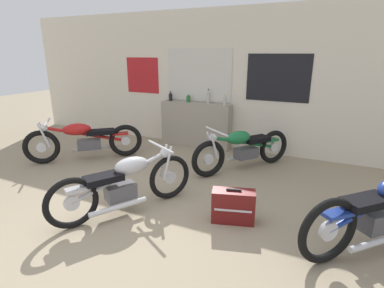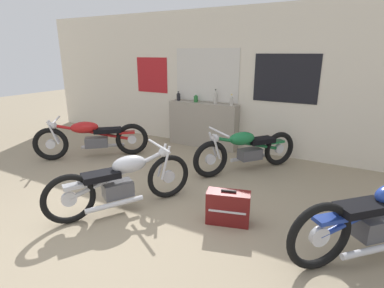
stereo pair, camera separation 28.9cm
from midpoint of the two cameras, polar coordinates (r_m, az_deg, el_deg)
ground_plane at (r=3.65m, az=-17.89°, el=-16.30°), size 24.00×24.00×0.00m
wall_back at (r=6.25m, az=4.39°, el=11.90°), size 10.00×0.07×2.80m
sill_counter at (r=6.43m, az=-0.57°, el=3.69°), size 1.53×0.28×0.95m
bottle_leftmost at (r=6.62m, az=-5.38°, el=8.97°), size 0.08×0.08×0.20m
bottle_left_center at (r=6.42m, az=-2.00°, el=8.66°), size 0.09×0.09×0.18m
bottle_center at (r=6.24m, az=1.78°, el=8.93°), size 0.07×0.07×0.30m
bottle_right_center at (r=6.03m, az=4.87°, el=8.30°), size 0.07×0.07×0.23m
motorcycle_silver at (r=3.90m, az=-14.74°, el=-7.18°), size 1.06×1.70×0.79m
motorcycle_red at (r=6.00m, az=-21.05°, el=0.75°), size 1.65×1.49×0.79m
motorcycle_green at (r=5.18m, az=8.13°, el=-0.81°), size 1.27×1.65×0.77m
hard_case_darkred at (r=3.66m, az=5.57°, el=-11.74°), size 0.55×0.34×0.43m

